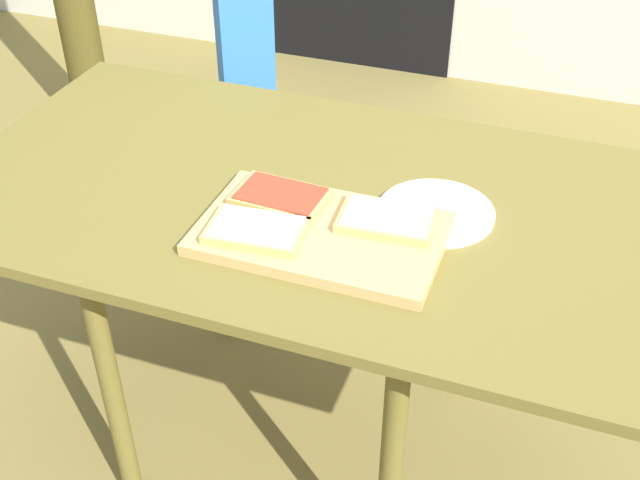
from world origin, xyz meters
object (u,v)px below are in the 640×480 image
object	(u,v)px
pizza_slice_far_left	(283,198)
pizza_slice_near_left	(258,230)
cutting_board	(321,234)
pizza_slice_far_right	(387,220)
plate_white_right	(436,212)
child_left	(245,62)
dining_table	(296,220)

from	to	relation	value
pizza_slice_far_left	pizza_slice_near_left	size ratio (longest dim) A/B	0.98
cutting_board	pizza_slice_far_right	bearing A→B (deg)	27.24
plate_white_right	child_left	size ratio (longest dim) A/B	0.21
dining_table	pizza_slice_far_left	bearing A→B (deg)	-86.28
cutting_board	pizza_slice_near_left	distance (m)	0.11
dining_table	pizza_slice_far_left	distance (m)	0.13
pizza_slice_far_right	cutting_board	bearing A→B (deg)	-152.76
pizza_slice_near_left	cutting_board	bearing A→B (deg)	29.32
pizza_slice_far_left	dining_table	bearing A→B (deg)	93.72
pizza_slice_near_left	child_left	bearing A→B (deg)	115.97
pizza_slice_far_right	child_left	xyz separation A→B (m)	(-0.64, 0.79, -0.13)
plate_white_right	cutting_board	bearing A→B (deg)	-140.19
cutting_board	pizza_slice_far_left	size ratio (longest dim) A/B	2.46
pizza_slice_far_left	child_left	size ratio (longest dim) A/B	0.17
pizza_slice_far_left	pizza_slice_far_right	distance (m)	0.20
pizza_slice_far_left	pizza_slice_far_right	size ratio (longest dim) A/B	0.99
cutting_board	pizza_slice_far_right	distance (m)	0.12
pizza_slice_far_right	child_left	bearing A→B (deg)	128.83
pizza_slice_far_left	plate_white_right	world-z (taller)	pizza_slice_far_left
dining_table	child_left	world-z (taller)	child_left
pizza_slice_near_left	pizza_slice_far_right	bearing A→B (deg)	28.25
pizza_slice_far_right	plate_white_right	xyz separation A→B (m)	(0.07, 0.09, -0.03)
pizza_slice_far_right	child_left	world-z (taller)	child_left
pizza_slice_far_left	child_left	bearing A→B (deg)	119.15
cutting_board	pizza_slice_near_left	size ratio (longest dim) A/B	2.42
dining_table	plate_white_right	bearing A→B (deg)	2.77
dining_table	plate_white_right	distance (m)	0.28
plate_white_right	pizza_slice_near_left	bearing A→B (deg)	-143.64
dining_table	plate_white_right	world-z (taller)	plate_white_right
cutting_board	pizza_slice_far_left	xyz separation A→B (m)	(-0.09, 0.06, 0.02)
pizza_slice_far_left	pizza_slice_near_left	bearing A→B (deg)	-91.11
pizza_slice_near_left	child_left	size ratio (longest dim) A/B	0.17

